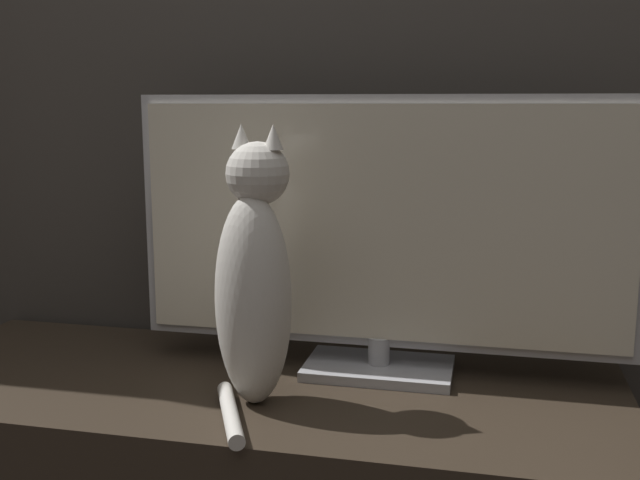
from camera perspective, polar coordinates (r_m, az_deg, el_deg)
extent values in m
cube|color=#B7B7BC|center=(1.56, 4.49, -9.71)|extent=(0.30, 0.18, 0.02)
cylinder|color=#B7B7BC|center=(1.55, 4.51, -8.39)|extent=(0.04, 0.04, 0.06)
cube|color=#B7B7BC|center=(1.49, 4.70, 1.29)|extent=(1.00, 0.02, 0.50)
cube|color=silver|center=(1.48, 4.62, 1.20)|extent=(0.97, 0.01, 0.47)
ellipsoid|color=silver|center=(1.36, -5.11, -4.60)|extent=(0.16, 0.15, 0.39)
ellipsoid|color=black|center=(1.40, -4.22, -4.93)|extent=(0.08, 0.05, 0.21)
sphere|color=silver|center=(1.34, -4.77, 5.06)|extent=(0.13, 0.13, 0.11)
cone|color=silver|center=(1.35, -6.01, 7.87)|extent=(0.04, 0.04, 0.04)
cone|color=silver|center=(1.32, -3.59, 7.85)|extent=(0.04, 0.04, 0.04)
cylinder|color=silver|center=(1.34, -6.85, -12.99)|extent=(0.12, 0.22, 0.03)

